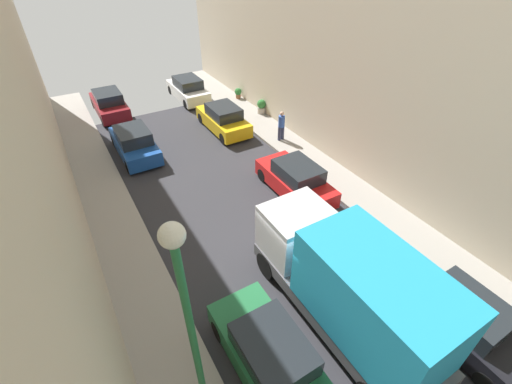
{
  "coord_description": "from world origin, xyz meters",
  "views": [
    {
      "loc": [
        -5.43,
        -6.24,
        9.77
      ],
      "look_at": [
        0.82,
        4.27,
        0.5
      ],
      "focal_mm": 24.24,
      "sensor_mm": 36.0,
      "label": 1
    }
  ],
  "objects_px": {
    "parked_car_left_2": "(134,143)",
    "parked_car_left_3": "(109,104)",
    "parked_car_right_1": "(458,316)",
    "parked_car_left_1": "(270,356)",
    "delivery_truck": "(350,286)",
    "lamp_post": "(187,311)",
    "potted_plant_0": "(261,106)",
    "parked_car_right_4": "(188,89)",
    "potted_plant_2": "(238,93)",
    "pedestrian": "(281,125)",
    "parked_car_right_2": "(296,180)",
    "parked_car_right_3": "(223,119)"
  },
  "relations": [
    {
      "from": "parked_car_left_2",
      "to": "parked_car_left_3",
      "type": "bearing_deg",
      "value": 90.0
    },
    {
      "from": "parked_car_left_2",
      "to": "parked_car_right_1",
      "type": "distance_m",
      "value": 16.2
    },
    {
      "from": "parked_car_left_1",
      "to": "parked_car_left_3",
      "type": "distance_m",
      "value": 19.55
    },
    {
      "from": "delivery_truck",
      "to": "lamp_post",
      "type": "bearing_deg",
      "value": -179.63
    },
    {
      "from": "parked_car_right_1",
      "to": "lamp_post",
      "type": "xyz_separation_m",
      "value": [
        -7.3,
        1.88,
        3.42
      ]
    },
    {
      "from": "potted_plant_0",
      "to": "delivery_truck",
      "type": "bearing_deg",
      "value": -112.13
    },
    {
      "from": "parked_car_left_1",
      "to": "parked_car_right_4",
      "type": "bearing_deg",
      "value": 74.39
    },
    {
      "from": "parked_car_left_1",
      "to": "parked_car_right_1",
      "type": "distance_m",
      "value": 5.7
    },
    {
      "from": "potted_plant_2",
      "to": "potted_plant_0",
      "type": "bearing_deg",
      "value": -87.97
    },
    {
      "from": "parked_car_right_4",
      "to": "potted_plant_0",
      "type": "distance_m",
      "value": 5.89
    },
    {
      "from": "parked_car_left_1",
      "to": "parked_car_left_2",
      "type": "bearing_deg",
      "value": 90.0
    },
    {
      "from": "parked_car_right_1",
      "to": "pedestrian",
      "type": "bearing_deg",
      "value": 80.23
    },
    {
      "from": "parked_car_left_2",
      "to": "parked_car_right_2",
      "type": "distance_m",
      "value": 8.97
    },
    {
      "from": "potted_plant_2",
      "to": "lamp_post",
      "type": "bearing_deg",
      "value": -120.77
    },
    {
      "from": "parked_car_right_4",
      "to": "delivery_truck",
      "type": "bearing_deg",
      "value": -97.99
    },
    {
      "from": "parked_car_left_1",
      "to": "parked_car_right_1",
      "type": "bearing_deg",
      "value": -18.62
    },
    {
      "from": "parked_car_right_3",
      "to": "delivery_truck",
      "type": "distance_m",
      "value": 13.89
    },
    {
      "from": "pedestrian",
      "to": "parked_car_left_3",
      "type": "bearing_deg",
      "value": 130.29
    },
    {
      "from": "parked_car_right_2",
      "to": "potted_plant_2",
      "type": "bearing_deg",
      "value": 74.9
    },
    {
      "from": "parked_car_right_4",
      "to": "potted_plant_2",
      "type": "distance_m",
      "value": 3.59
    },
    {
      "from": "parked_car_left_2",
      "to": "parked_car_right_2",
      "type": "xyz_separation_m",
      "value": [
        5.4,
        -7.17,
        0.0
      ]
    },
    {
      "from": "parked_car_right_3",
      "to": "parked_car_right_4",
      "type": "bearing_deg",
      "value": 90.0
    },
    {
      "from": "parked_car_right_3",
      "to": "lamp_post",
      "type": "bearing_deg",
      "value": -118.21
    },
    {
      "from": "parked_car_right_2",
      "to": "parked_car_left_3",
      "type": "bearing_deg",
      "value": 112.15
    },
    {
      "from": "parked_car_right_4",
      "to": "delivery_truck",
      "type": "distance_m",
      "value": 19.46
    },
    {
      "from": "parked_car_left_1",
      "to": "parked_car_right_4",
      "type": "relative_size",
      "value": 1.0
    },
    {
      "from": "parked_car_left_1",
      "to": "potted_plant_2",
      "type": "height_order",
      "value": "parked_car_left_1"
    },
    {
      "from": "parked_car_right_3",
      "to": "delivery_truck",
      "type": "xyz_separation_m",
      "value": [
        -2.7,
        -13.58,
        1.07
      ]
    },
    {
      "from": "parked_car_left_3",
      "to": "parked_car_right_3",
      "type": "distance_m",
      "value": 7.98
    },
    {
      "from": "parked_car_right_4",
      "to": "parked_car_left_3",
      "type": "bearing_deg",
      "value": 177.68
    },
    {
      "from": "parked_car_left_2",
      "to": "parked_car_right_3",
      "type": "bearing_deg",
      "value": 2.32
    },
    {
      "from": "parked_car_left_3",
      "to": "potted_plant_2",
      "type": "height_order",
      "value": "parked_car_left_3"
    },
    {
      "from": "parked_car_left_1",
      "to": "parked_car_right_2",
      "type": "relative_size",
      "value": 1.0
    },
    {
      "from": "parked_car_left_2",
      "to": "lamp_post",
      "type": "bearing_deg",
      "value": -98.08
    },
    {
      "from": "delivery_truck",
      "to": "lamp_post",
      "type": "relative_size",
      "value": 1.07
    },
    {
      "from": "potted_plant_2",
      "to": "parked_car_right_3",
      "type": "bearing_deg",
      "value": -129.17
    },
    {
      "from": "parked_car_right_4",
      "to": "potted_plant_0",
      "type": "xyz_separation_m",
      "value": [
        3.09,
        -5.01,
        -0.1
      ]
    },
    {
      "from": "parked_car_left_3",
      "to": "delivery_truck",
      "type": "relative_size",
      "value": 0.64
    },
    {
      "from": "parked_car_right_2",
      "to": "parked_car_right_3",
      "type": "bearing_deg",
      "value": 90.0
    },
    {
      "from": "pedestrian",
      "to": "lamp_post",
      "type": "xyz_separation_m",
      "value": [
        -9.45,
        -10.59,
        3.06
      ]
    },
    {
      "from": "parked_car_left_1",
      "to": "parked_car_left_2",
      "type": "relative_size",
      "value": 1.0
    },
    {
      "from": "parked_car_right_2",
      "to": "pedestrian",
      "type": "relative_size",
      "value": 2.44
    },
    {
      "from": "parked_car_right_2",
      "to": "delivery_truck",
      "type": "xyz_separation_m",
      "value": [
        -2.7,
        -6.2,
        1.07
      ]
    },
    {
      "from": "potted_plant_2",
      "to": "parked_car_right_2",
      "type": "bearing_deg",
      "value": -105.1
    },
    {
      "from": "parked_car_right_1",
      "to": "parked_car_right_3",
      "type": "distance_m",
      "value": 15.49
    },
    {
      "from": "parked_car_left_1",
      "to": "pedestrian",
      "type": "height_order",
      "value": "pedestrian"
    },
    {
      "from": "parked_car_left_2",
      "to": "delivery_truck",
      "type": "height_order",
      "value": "delivery_truck"
    },
    {
      "from": "potted_plant_0",
      "to": "potted_plant_2",
      "type": "distance_m",
      "value": 3.01
    },
    {
      "from": "parked_car_right_4",
      "to": "potted_plant_2",
      "type": "bearing_deg",
      "value": -33.92
    },
    {
      "from": "potted_plant_0",
      "to": "parked_car_right_3",
      "type": "bearing_deg",
      "value": -168.14
    }
  ]
}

